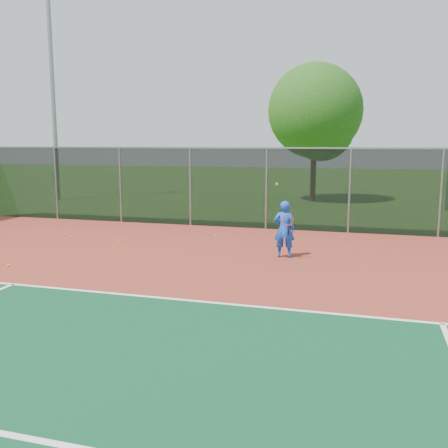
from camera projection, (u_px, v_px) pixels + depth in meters
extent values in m
plane|color=#2C5E1B|center=(308.00, 389.00, 6.52)|extent=(120.00, 120.00, 0.00)
cube|color=maroon|center=(322.00, 333.00, 8.41)|extent=(30.00, 20.00, 0.02)
cube|color=white|center=(442.00, 324.00, 8.81)|extent=(22.00, 0.10, 0.00)
cube|color=black|center=(349.00, 191.00, 17.65)|extent=(30.00, 0.04, 3.00)
cube|color=gray|center=(351.00, 148.00, 17.41)|extent=(30.00, 0.06, 0.06)
imported|color=blue|center=(284.00, 229.00, 13.90)|extent=(0.63, 0.45, 1.60)
cylinder|color=black|center=(288.00, 230.00, 13.62)|extent=(0.03, 0.15, 0.27)
torus|color=#A51414|center=(288.00, 220.00, 13.47)|extent=(0.30, 0.13, 0.29)
sphere|color=yellow|center=(277.00, 184.00, 13.86)|extent=(0.07, 0.07, 0.07)
sphere|color=yellow|center=(216.00, 236.00, 17.08)|extent=(0.07, 0.07, 0.07)
sphere|color=yellow|center=(65.00, 235.00, 17.27)|extent=(0.07, 0.07, 0.07)
sphere|color=yellow|center=(120.00, 241.00, 16.20)|extent=(0.07, 0.07, 0.07)
sphere|color=yellow|center=(9.00, 265.00, 12.96)|extent=(0.07, 0.07, 0.07)
cylinder|color=gray|center=(53.00, 86.00, 27.58)|extent=(0.24, 0.24, 12.63)
cylinder|color=#3B2315|center=(313.00, 176.00, 27.51)|extent=(0.30, 0.30, 2.86)
sphere|color=#1E4A13|center=(315.00, 111.00, 26.95)|extent=(5.09, 5.09, 5.09)
sphere|color=#1E4A13|center=(321.00, 128.00, 26.71)|extent=(3.50, 3.50, 3.50)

